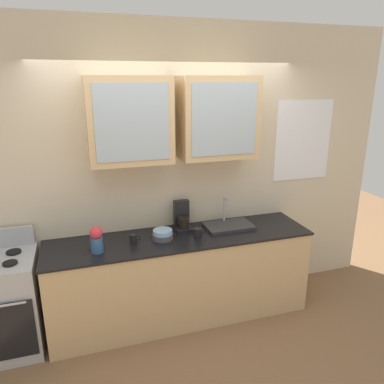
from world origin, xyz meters
The scene contains 10 objects.
ground_plane centered at (0.00, 0.00, 0.00)m, with size 10.00×10.00×0.00m, color brown.
back_wall_unit centered at (0.01, 0.32, 1.56)m, with size 4.76×0.44×2.88m.
counter centered at (0.00, 0.00, 0.44)m, with size 2.57×0.64×0.88m.
stove_range centered at (-1.64, 0.00, 0.45)m, with size 0.65×0.62×1.06m.
sink_faucet centered at (0.53, 0.08, 0.90)m, with size 0.48×0.31×0.30m.
bowl_stack centered at (-0.18, 0.00, 0.93)m, with size 0.20×0.20×0.09m.
vase centered at (-0.79, -0.10, 1.01)m, with size 0.11×0.11×0.24m.
cup_near_sink centered at (0.15, -0.07, 0.93)m, with size 0.11×0.08×0.09m.
cup_near_bowls centered at (-0.46, -0.02, 0.93)m, with size 0.10×0.07×0.09m.
coffee_maker centered at (0.07, 0.19, 0.99)m, with size 0.17×0.20×0.29m.
Camera 1 is at (-0.89, -3.17, 2.35)m, focal length 34.53 mm.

